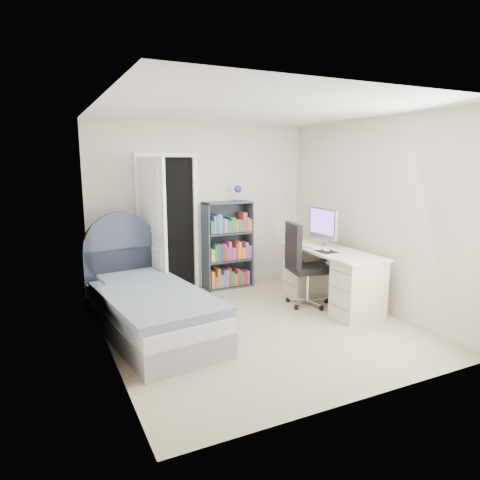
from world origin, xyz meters
name	(u,v)px	position (x,y,z in m)	size (l,w,h in m)	color
room_shell	(258,223)	(0.00, 0.00, 1.25)	(3.50, 3.70, 2.60)	gray
door	(158,227)	(-0.77, 1.52, 1.03)	(0.92, 0.82, 2.06)	black
bed	(149,307)	(-1.20, 0.38, 0.29)	(1.25, 2.22, 1.30)	gray
nightstand	(124,273)	(-1.25, 1.58, 0.42)	(0.43, 0.43, 0.63)	#D9B586
floor_lamp	(151,259)	(-0.89, 1.45, 0.61)	(0.21, 0.21, 1.48)	silver
bookcase	(228,248)	(0.36, 1.64, 0.62)	(0.75, 0.32, 1.58)	#38414C
desk	(330,275)	(1.25, 0.25, 0.42)	(0.63, 1.58, 1.30)	beige
office_chair	(302,261)	(0.90, 0.41, 0.62)	(0.61, 0.63, 1.13)	silver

